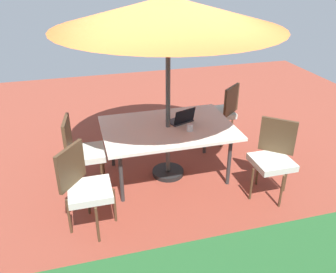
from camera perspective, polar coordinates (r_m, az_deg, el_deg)
ground_plane at (r=4.99m, az=0.00°, el=-6.18°), size 10.00×10.00×0.02m
dining_table at (r=4.65m, az=0.00°, el=1.09°), size 1.72×1.18×0.74m
patio_umbrella at (r=4.22m, az=0.00°, el=19.42°), size 2.71×2.71×2.35m
chair_southwest at (r=5.69m, az=8.76°, el=4.26°), size 0.58×0.59×0.98m
chair_east at (r=4.59m, az=-13.93°, el=-2.07°), size 0.49×0.48×0.98m
chair_northwest at (r=4.52m, az=16.75°, el=-2.96°), size 0.58×0.59×0.98m
chair_northeast at (r=3.90m, az=-13.41°, el=-7.68°), size 0.58×0.58×0.98m
laptop at (r=4.73m, az=2.21°, el=2.84°), size 0.38×0.34×0.21m
cup at (r=4.50m, az=3.59°, el=1.47°), size 0.08×0.08×0.09m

